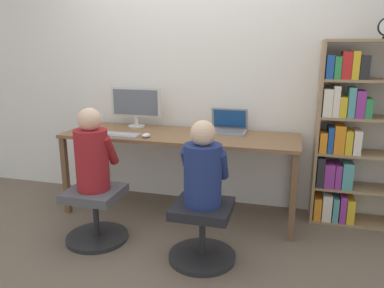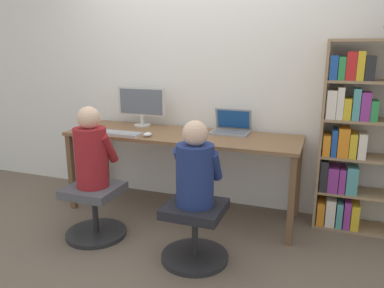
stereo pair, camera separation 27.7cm
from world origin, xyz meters
TOP-DOWN VIEW (x-y plane):
  - ground_plane at (0.00, 0.00)m, footprint 14.00×14.00m
  - wall_back at (0.00, 0.73)m, footprint 10.00×0.05m
  - desk at (0.00, 0.33)m, footprint 2.16×0.67m
  - desktop_monitor at (-0.52, 0.54)m, footprint 0.52×0.17m
  - laptop at (0.42, 0.52)m, footprint 0.35×0.26m
  - keyboard at (-0.53, 0.11)m, footprint 0.42×0.15m
  - computer_mouse_by_keyboard at (-0.25, 0.13)m, footprint 0.07×0.10m
  - office_chair_left at (-0.51, -0.36)m, footprint 0.51×0.51m
  - office_chair_right at (0.40, -0.42)m, footprint 0.51×0.51m
  - person_at_monitor at (-0.51, -0.36)m, footprint 0.32×0.30m
  - person_at_laptop at (0.40, -0.42)m, footprint 0.33×0.30m
  - bookshelf at (1.50, 0.53)m, footprint 0.83×0.29m

SIDE VIEW (x-z plane):
  - ground_plane at x=0.00m, z-range 0.00..0.00m
  - office_chair_left at x=-0.51m, z-range 0.02..0.46m
  - office_chair_right at x=0.40m, z-range 0.02..0.46m
  - desk at x=0.00m, z-range 0.32..1.09m
  - person_at_laptop at x=0.40m, z-range 0.40..1.02m
  - person_at_monitor at x=-0.51m, z-range 0.41..1.07m
  - bookshelf at x=1.50m, z-range -0.03..1.58m
  - keyboard at x=-0.53m, z-range 0.77..0.80m
  - computer_mouse_by_keyboard at x=-0.25m, z-range 0.77..0.81m
  - laptop at x=0.42m, z-range 0.71..0.93m
  - desktop_monitor at x=-0.52m, z-range 0.80..1.19m
  - wall_back at x=0.00m, z-range 0.00..2.60m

